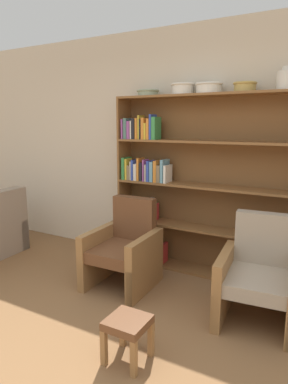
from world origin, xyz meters
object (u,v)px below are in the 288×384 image
vase_tall (287,80)px  footstool (128,328)px  bookshelf (192,188)px  bowl_slate (148,93)px  bowl_copper (183,88)px  bowl_stoneware (209,88)px  armchair_cushioned (258,277)px  bowl_sage (245,86)px  armchair_leather (124,249)px

vase_tall → footstool: 2.59m
bookshelf → bowl_slate: 1.19m
bookshelf → bowl_copper: bowl_copper is taller
bowl_copper → bowl_stoneware: bowl_copper is taller
vase_tall → armchair_cushioned: 1.82m
bowl_copper → bowl_stoneware: size_ratio=0.91×
bowl_sage → footstool: bearing=-101.0°
footstool → bowl_copper: bearing=101.0°
bowl_copper → armchair_leather: bearing=-117.0°
armchair_cushioned → armchair_leather: bearing=-5.4°
bookshelf → bowl_copper: (-0.12, -0.02, 1.08)m
bowl_slate → bowl_stoneware: (0.72, 0.00, 0.02)m
bowl_copper → vase_tall: vase_tall is taller
bowl_sage → vase_tall: bearing=0.0°
bowl_slate → armchair_cushioned: (1.45, -0.67, -1.64)m
bookshelf → bowl_sage: (0.53, -0.02, 1.07)m
bowl_copper → armchair_leather: size_ratio=0.29×
bowl_stoneware → vase_tall: 0.76m
bowl_copper → footstool: (0.33, -1.69, -1.80)m
bookshelf → armchair_cushioned: bearing=-37.7°
armchair_leather → armchair_cushioned: 1.37m
vase_tall → armchair_leather: bearing=-154.1°
bowl_slate → footstool: size_ratio=0.78×
bookshelf → vase_tall: 1.44m
bowl_stoneware → footstool: size_ratio=0.87×
bowl_slate → bowl_copper: bowl_copper is taller
bowl_copper → vase_tall: size_ratio=1.22×
vase_tall → armchair_cushioned: size_ratio=0.24×
bowl_slate → bowl_copper: (0.43, -0.00, 0.03)m
bowl_stoneware → bowl_sage: bearing=0.0°
bowl_slate → vase_tall: bearing=0.0°
bowl_sage → armchair_cushioned: bowl_sage is taller
bowl_stoneware → armchair_cushioned: (0.73, -0.67, -1.66)m
bowl_slate → vase_tall: vase_tall is taller
armchair_leather → armchair_cushioned: bearing=178.7°
armchair_cushioned → bowl_sage: bearing=-67.0°
bowl_sage → bowl_copper: bearing=-180.0°
vase_tall → armchair_leather: vase_tall is taller
bowl_copper → vase_tall: 1.05m
bowl_slate → armchair_cushioned: size_ratio=0.29×
bowl_slate → bowl_sage: 1.09m
armchair_cushioned → footstool: size_ratio=2.74×
vase_tall → bowl_slate: bearing=180.0°
armchair_leather → bowl_slate: bearing=-84.0°
bowl_stoneware → armchair_cushioned: size_ratio=0.32×
bowl_copper → armchair_leather: bowl_copper is taller
bowl_copper → bowl_slate: bearing=180.0°
armchair_cushioned → bowl_stoneware: bearing=-47.9°
footstool → bookshelf: bearing=96.9°
bookshelf → bowl_slate: bearing=-177.9°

